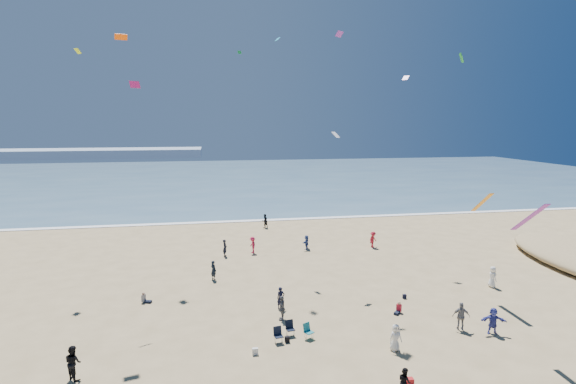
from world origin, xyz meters
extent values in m
cube|color=#476B84|center=(0.00, 95.00, 0.03)|extent=(220.00, 100.00, 0.06)
cube|color=white|center=(0.00, 45.00, 0.04)|extent=(220.00, 1.20, 0.08)
cube|color=#7A8EA8|center=(-60.00, 170.00, 1.60)|extent=(110.00, 20.00, 3.20)
imported|color=#344C91|center=(7.95, 29.82, 0.79)|extent=(1.17, 1.49, 1.58)
imported|color=black|center=(-2.17, 21.96, 0.86)|extent=(0.72, 0.75, 1.72)
imported|color=#373E99|center=(15.74, 8.42, 0.88)|extent=(1.71, 0.97, 1.76)
imported|color=black|center=(7.15, 3.15, 0.73)|extent=(0.66, 0.79, 1.46)
imported|color=slate|center=(2.44, 12.89, 0.88)|extent=(0.71, 1.11, 1.76)
imported|color=white|center=(20.90, 16.03, 0.89)|extent=(0.60, 0.89, 1.79)
imported|color=black|center=(-9.83, 7.63, 0.95)|extent=(1.16, 1.16, 1.90)
imported|color=black|center=(4.73, 40.65, 0.92)|extent=(1.12, 1.05, 1.83)
imported|color=silver|center=(8.52, 7.44, 0.84)|extent=(0.89, 0.65, 1.67)
imported|color=black|center=(2.67, 14.80, 0.82)|extent=(0.67, 0.51, 1.65)
imported|color=black|center=(-0.90, 28.80, 0.89)|extent=(0.51, 0.70, 1.77)
imported|color=#AC1828|center=(15.37, 29.30, 0.89)|extent=(1.31, 1.21, 1.77)
imported|color=gray|center=(13.97, 9.29, 0.95)|extent=(1.21, 0.82, 1.90)
imported|color=#C71C42|center=(2.02, 29.50, 0.87)|extent=(0.87, 1.24, 1.75)
cube|color=silver|center=(0.09, 8.47, 0.20)|extent=(0.35, 0.20, 0.40)
cube|color=black|center=(2.24, 9.62, 0.19)|extent=(0.30, 0.22, 0.38)
cube|color=red|center=(7.83, 4.01, 0.15)|extent=(0.45, 0.30, 0.30)
cube|color=black|center=(12.57, 14.97, 0.17)|extent=(0.28, 0.18, 0.34)
cube|color=purple|center=(7.57, 17.31, 20.28)|extent=(0.79, 0.76, 0.40)
cube|color=#E11A64|center=(-7.64, 19.49, 16.54)|extent=(0.82, 0.64, 0.53)
cube|color=#21AEE5|center=(4.68, 28.80, 21.80)|extent=(0.51, 0.75, 0.31)
cube|color=white|center=(8.47, 20.94, 12.67)|extent=(0.81, 0.80, 0.51)
cube|color=green|center=(1.73, 39.97, 22.10)|extent=(0.49, 0.34, 0.39)
cube|color=#89198C|center=(17.37, 26.90, 18.13)|extent=(0.78, 0.79, 0.46)
cube|color=#F64D04|center=(-8.11, 17.49, 19.60)|extent=(0.90, 0.53, 0.37)
cube|color=#C1DE11|center=(-13.39, 26.94, 19.91)|extent=(0.65, 0.64, 0.43)
cube|color=green|center=(13.64, 10.54, 17.78)|extent=(0.36, 0.53, 0.59)
cube|color=purple|center=(15.88, 6.09, 8.27)|extent=(0.35, 3.14, 2.21)
cube|color=orange|center=(18.52, 14.62, 7.57)|extent=(0.35, 2.64, 1.87)
camera|label=1|loc=(-2.38, -16.50, 13.77)|focal=28.00mm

